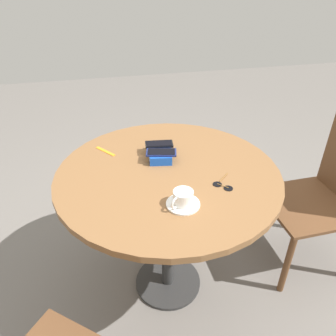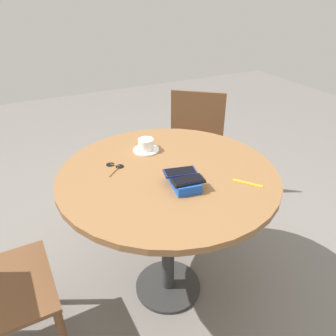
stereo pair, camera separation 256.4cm
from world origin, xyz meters
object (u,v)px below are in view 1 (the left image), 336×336
Objects in this scene: phone_navy at (161,152)px; coffee_cup at (183,198)px; sunglasses at (223,185)px; phone_box at (160,153)px; phone_black at (159,144)px; chair_far_side at (321,197)px; lanyard_strap at (105,151)px; round_table at (168,190)px; saucer at (183,204)px.

coffee_cup is (0.35, 0.02, -0.01)m from phone_navy.
phone_box is at bearing -143.53° from sunglasses.
phone_black is at bearing -147.28° from sunglasses.
chair_far_side reaches higher than phone_box.
chair_far_side reaches higher than coffee_cup.
phone_box is 0.20× the size of chair_far_side.
phone_black is 0.16× the size of chair_far_side.
phone_navy is at bearing -94.41° from chair_far_side.
sunglasses reaches higher than lanyard_strap.
phone_navy is at bearing -177.32° from coffee_cup.
phone_box is at bearing -176.41° from round_table.
phone_box is 0.39m from saucer.
round_table is 0.19m from phone_box.
coffee_cup reaches higher than phone_black.
phone_box is at bearing 176.21° from phone_navy.
saucer is at bearing -72.93° from chair_far_side.
phone_black is 1.11× the size of sunglasses.
phone_black is 0.43m from saucer.
round_table is 0.24m from phone_black.
saucer is 0.57m from lanyard_strap.
phone_box is at bearing -177.66° from saucer.
sunglasses is (0.41, 0.48, 0.00)m from lanyard_strap.
saucer is at bearing 126.19° from coffee_cup.
phone_box is 0.29m from lanyard_strap.
lanyard_strap is (-0.25, -0.27, 0.11)m from round_table.
phone_navy reaches higher than saucer.
chair_far_side is (0.22, 1.17, -0.32)m from lanyard_strap.
coffee_cup is 0.75× the size of lanyard_strap.
coffee_cup reaches higher than saucer.
sunglasses is at bearing 53.06° from round_table.
coffee_cup reaches higher than phone_box.
coffee_cup is at bearing 2.68° from phone_navy.
saucer is 1.06× the size of sunglasses.
round_table is 6.67× the size of phone_navy.
round_table is 0.38m from lanyard_strap.
sunglasses is at bearing 113.96° from saucer.
chair_far_side reaches higher than phone_navy.
chair_far_side is (-0.28, 0.90, -0.36)m from coffee_cup.
phone_box reaches higher than sunglasses.
chair_far_side is (0.07, 0.91, -0.37)m from phone_navy.
round_table is 5.61× the size of phone_box.
round_table is 7.21× the size of phone_black.
round_table is at bearing 6.53° from phone_navy.
chair_far_side is at bearing 83.13° from phone_box.
round_table is at bearing -88.24° from chair_far_side.
phone_box is 1.35× the size of saucer.
phone_box is 0.39m from coffee_cup.
sunglasses is at bearing 114.10° from coffee_cup.
chair_far_side is at bearing 80.59° from phone_black.
lanyard_strap is (-0.50, -0.28, -0.04)m from coffee_cup.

